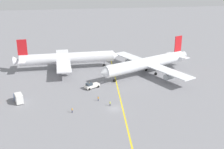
% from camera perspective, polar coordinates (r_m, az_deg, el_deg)
% --- Properties ---
extents(ground_plane, '(600.00, 600.00, 0.00)m').
position_cam_1_polar(ground_plane, '(97.95, 0.49, -6.93)').
color(ground_plane, gray).
extents(taxiway_stripe, '(13.41, 119.36, 0.01)m').
position_cam_1_polar(taxiway_stripe, '(107.52, 1.56, -4.41)').
color(taxiway_stripe, yellow).
rests_on(taxiway_stripe, ground).
extents(airliner_at_gate_left, '(50.30, 38.49, 15.50)m').
position_cam_1_polar(airliner_at_gate_left, '(138.34, -9.16, 3.24)').
color(airliner_at_gate_left, silver).
rests_on(airliner_at_gate_left, ground).
extents(airliner_being_pushed, '(47.02, 47.16, 15.67)m').
position_cam_1_polar(airliner_being_pushed, '(130.15, 7.08, 2.25)').
color(airliner_being_pushed, white).
rests_on(airliner_being_pushed, ground).
extents(pushback_tug, '(8.90, 5.82, 2.75)m').
position_cam_1_polar(pushback_tug, '(114.77, -4.15, -2.23)').
color(pushback_tug, white).
rests_on(pushback_tug, ground).
extents(gse_catering_truck_tall, '(4.11, 6.30, 3.50)m').
position_cam_1_polar(gse_catering_truck_tall, '(107.24, -18.42, -4.52)').
color(gse_catering_truck_tall, '#2D5199').
rests_on(gse_catering_truck_tall, ground).
extents(ground_crew_ramp_agent_by_cones, '(0.36, 0.36, 1.74)m').
position_cam_1_polar(ground_crew_ramp_agent_by_cones, '(99.58, -0.40, -5.88)').
color(ground_crew_ramp_agent_by_cones, black).
rests_on(ground_crew_ramp_agent_by_cones, ground).
extents(ground_crew_marshaller_foreground, '(0.36, 0.36, 1.76)m').
position_cam_1_polar(ground_crew_marshaller_foreground, '(95.87, -8.08, -7.14)').
color(ground_crew_marshaller_foreground, '#2D3351').
rests_on(ground_crew_marshaller_foreground, ground).
extents(ground_crew_wing_walker_right, '(0.47, 0.36, 1.67)m').
position_cam_1_polar(ground_crew_wing_walker_right, '(103.59, -2.80, -4.87)').
color(ground_crew_wing_walker_right, '#2D3351').
rests_on(ground_crew_wing_walker_right, ground).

